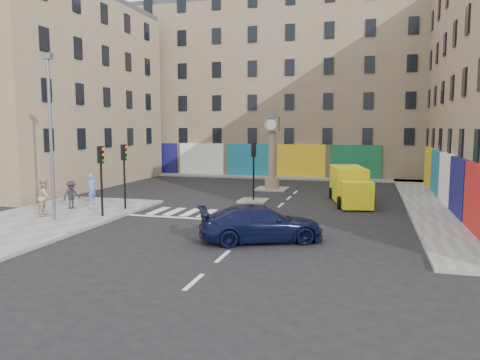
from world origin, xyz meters
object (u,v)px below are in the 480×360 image
at_px(navy_sedan, 261,224).
at_px(pedestrian_blue, 92,189).
at_px(traffic_light_left_near, 101,170).
at_px(pedestrian_tan, 45,197).
at_px(clock_pillar, 272,144).
at_px(yellow_van, 350,185).
at_px(traffic_light_island, 254,162).
at_px(lamp_post, 51,128).
at_px(pedestrian_dark, 72,195).
at_px(traffic_light_left_far, 124,166).

distance_m(navy_sedan, pedestrian_blue, 13.22).
bearing_deg(traffic_light_left_near, pedestrian_tan, -169.01).
xyz_separation_m(traffic_light_left_near, clock_pillar, (6.30, 13.80, 0.93)).
relative_size(yellow_van, pedestrian_tan, 3.23).
xyz_separation_m(traffic_light_island, clock_pillar, (0.00, 6.00, 0.96)).
xyz_separation_m(traffic_light_left_near, lamp_post, (-1.90, -1.40, 2.17)).
xyz_separation_m(pedestrian_blue, pedestrian_dark, (-0.25, -1.70, -0.13)).
relative_size(lamp_post, yellow_van, 1.29).
relative_size(traffic_light_left_near, traffic_light_island, 1.00).
distance_m(navy_sedan, pedestrian_tan, 12.35).
distance_m(lamp_post, pedestrian_tan, 3.91).
distance_m(navy_sedan, pedestrian_dark, 12.80).
relative_size(traffic_light_left_near, clock_pillar, 0.61).
xyz_separation_m(pedestrian_blue, pedestrian_tan, (-0.32, -3.88, 0.06)).
bearing_deg(traffic_light_left_near, pedestrian_blue, 129.59).
bearing_deg(traffic_light_left_near, traffic_light_left_far, 90.00).
relative_size(yellow_van, pedestrian_blue, 3.43).
xyz_separation_m(traffic_light_island, pedestrian_blue, (-9.02, -4.51, -1.51)).
bearing_deg(traffic_light_left_near, pedestrian_dark, 151.86).
xyz_separation_m(lamp_post, yellow_van, (14.25, 10.36, -3.67)).
distance_m(clock_pillar, pedestrian_tan, 17.32).
bearing_deg(yellow_van, traffic_light_island, 179.64).
relative_size(traffic_light_island, navy_sedan, 0.70).
relative_size(clock_pillar, yellow_van, 0.95).
relative_size(pedestrian_blue, pedestrian_tan, 0.94).
distance_m(traffic_light_left_far, pedestrian_dark, 3.50).
bearing_deg(traffic_light_left_near, traffic_light_island, 51.07).
bearing_deg(traffic_light_left_far, yellow_van, 27.98).
xyz_separation_m(traffic_light_island, lamp_post, (-8.20, -9.20, 2.20)).
height_order(lamp_post, pedestrian_dark, lamp_post).
bearing_deg(traffic_light_left_far, traffic_light_island, 40.60).
relative_size(traffic_light_left_near, pedestrian_dark, 2.29).
height_order(lamp_post, navy_sedan, lamp_post).
xyz_separation_m(traffic_light_left_far, traffic_light_island, (6.30, 5.40, -0.03)).
distance_m(traffic_light_left_far, traffic_light_island, 8.30).
distance_m(lamp_post, pedestrian_blue, 6.04).
bearing_deg(traffic_light_island, pedestrian_dark, -146.20).
relative_size(navy_sedan, pedestrian_tan, 2.65).
distance_m(traffic_light_left_far, navy_sedan, 10.55).
relative_size(traffic_light_left_far, clock_pillar, 0.61).
bearing_deg(yellow_van, navy_sedan, -116.81).
distance_m(traffic_light_left_near, traffic_light_left_far, 2.40).
relative_size(navy_sedan, pedestrian_blue, 2.82).
bearing_deg(traffic_light_left_near, navy_sedan, -15.30).
bearing_deg(pedestrian_tan, navy_sedan, -125.15).
distance_m(lamp_post, clock_pillar, 17.31).
bearing_deg(clock_pillar, pedestrian_blue, -130.66).
relative_size(clock_pillar, pedestrian_blue, 3.26).
bearing_deg(traffic_light_island, traffic_light_left_far, -139.40).
relative_size(navy_sedan, pedestrian_dark, 3.26).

